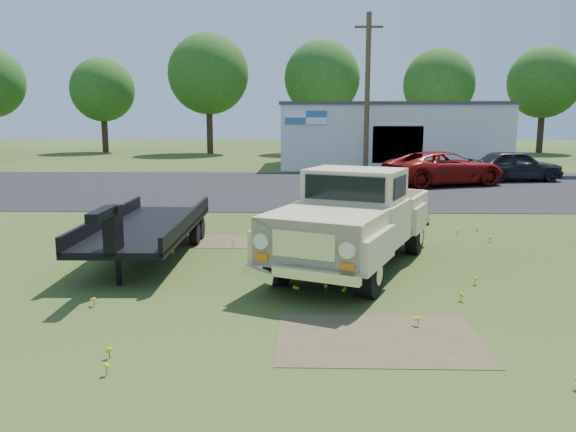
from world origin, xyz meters
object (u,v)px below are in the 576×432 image
object	(u,v)px
red_pickup	(444,168)
dark_sedan	(515,166)
vintage_pickup_truck	(354,219)
flatbed_trailer	(148,223)

from	to	relation	value
red_pickup	dark_sedan	bearing A→B (deg)	-86.34
vintage_pickup_truck	dark_sedan	distance (m)	19.50
vintage_pickup_truck	dark_sedan	world-z (taller)	vintage_pickup_truck
dark_sedan	vintage_pickup_truck	bearing A→B (deg)	142.27
vintage_pickup_truck	red_pickup	bearing A→B (deg)	92.79
flatbed_trailer	red_pickup	xyz separation A→B (m)	(10.35, 14.29, -0.01)
flatbed_trailer	dark_sedan	world-z (taller)	flatbed_trailer
flatbed_trailer	dark_sedan	xyz separation A→B (m)	(14.36, 16.11, -0.02)
vintage_pickup_truck	red_pickup	distance (m)	16.14
vintage_pickup_truck	dark_sedan	bearing A→B (deg)	83.58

